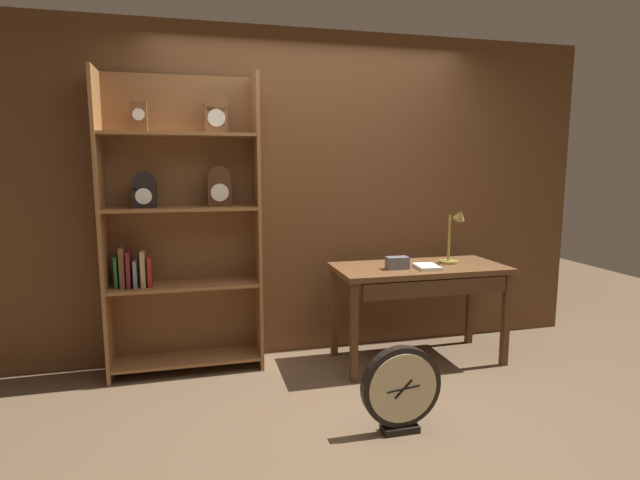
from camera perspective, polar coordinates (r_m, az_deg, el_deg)
ground_plane at (r=3.21m, az=5.09°, el=-20.27°), size 10.00×10.00×0.00m
back_wood_panel at (r=4.11m, az=-0.82°, el=5.10°), size 4.80×0.05×2.60m
bookshelf at (r=3.83m, az=-15.44°, el=1.80°), size 1.11×0.33×2.20m
workbench at (r=3.97m, az=11.37°, el=-4.26°), size 1.33×0.62×0.77m
desk_lamp at (r=4.09m, az=15.04°, el=0.46°), size 0.18×0.18×0.44m
toolbox_small at (r=3.81m, az=8.80°, el=-2.59°), size 0.17×0.09×0.09m
open_repair_manual at (r=3.88m, az=12.09°, el=-3.00°), size 0.18×0.24×0.02m
round_clock_large at (r=3.05m, az=9.21°, el=-16.40°), size 0.48×0.11×0.52m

